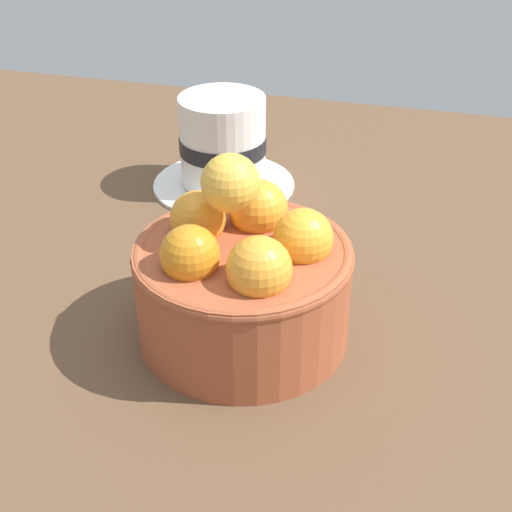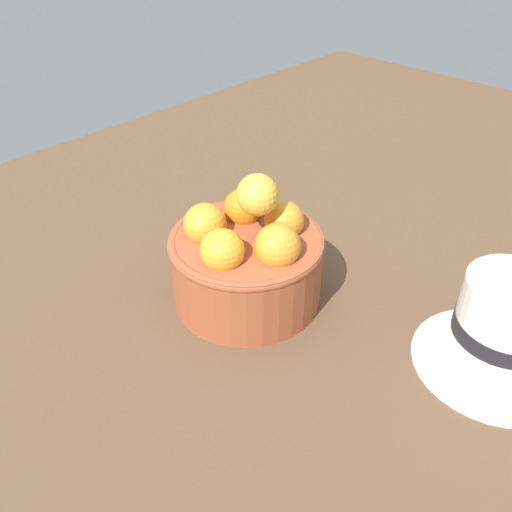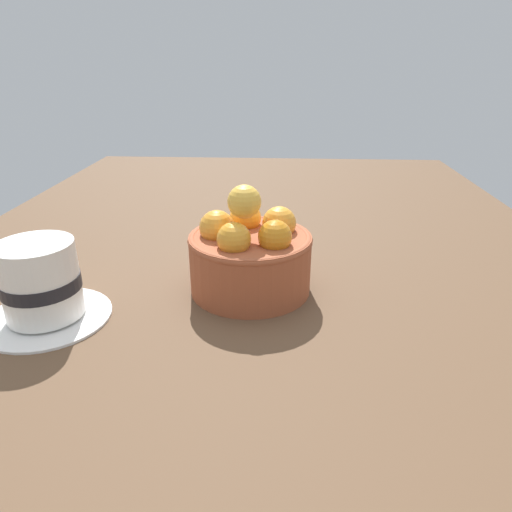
{
  "view_description": "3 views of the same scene",
  "coord_description": "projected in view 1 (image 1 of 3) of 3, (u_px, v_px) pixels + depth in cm",
  "views": [
    {
      "loc": [
        -11.72,
        40.08,
        32.94
      ],
      "look_at": [
        -0.32,
        -2.15,
        5.3
      ],
      "focal_mm": 52.48,
      "sensor_mm": 36.0,
      "label": 1
    },
    {
      "loc": [
        -29.29,
        -29.22,
        35.0
      ],
      "look_at": [
        -0.04,
        -1.33,
        5.69
      ],
      "focal_mm": 37.49,
      "sensor_mm": 36.0,
      "label": 2
    },
    {
      "loc": [
        50.44,
        3.6,
        26.54
      ],
      "look_at": [
        1.48,
        0.77,
        5.15
      ],
      "focal_mm": 32.21,
      "sensor_mm": 36.0,
      "label": 3
    }
  ],
  "objects": [
    {
      "name": "ground_plane",
      "position": [
        244.0,
        354.0,
        0.54
      ],
      "size": [
        159.96,
        94.43,
        3.68
      ],
      "primitive_type": "cube",
      "color": "brown"
    },
    {
      "name": "terracotta_bowl",
      "position": [
        243.0,
        278.0,
        0.5
      ],
      "size": [
        14.8,
        14.8,
        13.46
      ],
      "color": "#9E4C2D",
      "rests_on": "ground_plane"
    },
    {
      "name": "coffee_cup",
      "position": [
        223.0,
        147.0,
        0.7
      ],
      "size": [
        13.62,
        13.62,
        8.93
      ],
      "color": "white",
      "rests_on": "ground_plane"
    }
  ]
}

